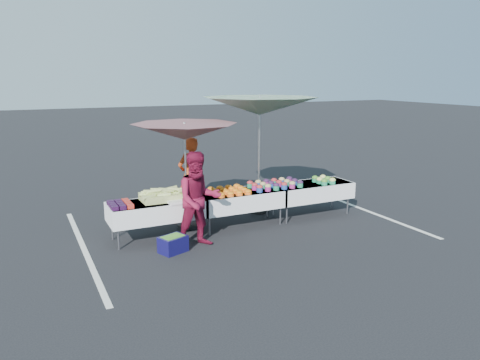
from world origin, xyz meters
name	(u,v)px	position (x,y,z in m)	size (l,w,h in m)	color
ground	(240,226)	(0.00, 0.00, 0.00)	(80.00, 80.00, 0.00)	black
stripe_left	(84,249)	(-3.20, 0.00, 0.00)	(0.10, 5.00, 0.00)	silver
stripe_right	(358,208)	(3.20, 0.00, 0.00)	(0.10, 5.00, 0.00)	silver
table_left	(157,210)	(-1.80, 0.00, 0.58)	(1.86, 0.81, 0.75)	white
table_center	(240,199)	(0.00, 0.00, 0.58)	(1.86, 0.81, 0.75)	white
table_right	(311,190)	(1.80, 0.00, 0.58)	(1.86, 0.81, 0.75)	white
berry_punnets	(120,204)	(-2.51, -0.06, 0.79)	(0.40, 0.54, 0.08)	black
corn_pile	(168,195)	(-1.55, 0.05, 0.84)	(1.16, 0.57, 0.26)	#B3B85E
plastic_bags	(176,202)	(-1.50, -0.30, 0.78)	(0.30, 0.25, 0.05)	white
carrot_bowls	(229,191)	(-0.25, -0.01, 0.80)	(0.75, 0.69, 0.11)	orange
potato_cups	(275,184)	(0.85, 0.00, 0.83)	(1.14, 0.58, 0.16)	#204699
bean_baskets	(324,180)	(2.06, -0.10, 0.82)	(0.36, 0.50, 0.15)	#208358
vendor	(191,176)	(-0.60, 1.39, 0.88)	(0.64, 0.42, 1.77)	#B83A15
customer	(199,200)	(-1.21, -0.75, 0.90)	(0.87, 0.68, 1.79)	maroon
umbrella_left	(185,132)	(-1.05, 0.40, 2.01)	(2.66, 2.66, 2.22)	black
umbrella_right	(260,107)	(0.86, 0.78, 2.44)	(2.99, 2.99, 2.69)	black
storage_bin	(173,244)	(-1.76, -0.85, 0.16)	(0.56, 0.49, 0.30)	#0F0C3F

